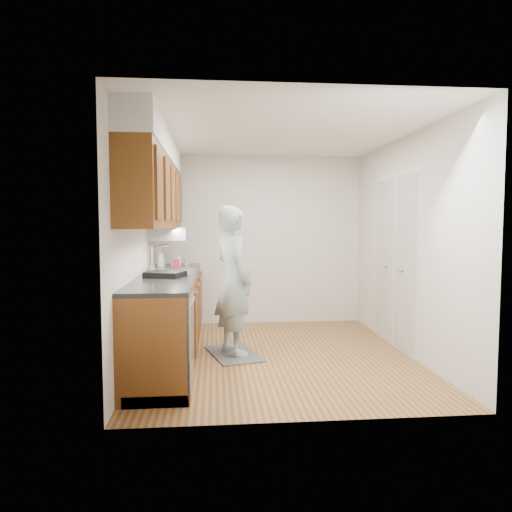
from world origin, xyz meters
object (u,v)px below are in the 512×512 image
(soap_bottle_b, at_px, (176,259))
(dish_rack, at_px, (165,274))
(soda_can, at_px, (176,265))
(steel_can, at_px, (186,263))
(soap_bottle_a, at_px, (161,259))
(person, at_px, (233,270))

(soap_bottle_b, height_order, dish_rack, soap_bottle_b)
(soda_can, relative_size, steel_can, 0.99)
(steel_can, bearing_deg, soda_can, -117.11)
(soap_bottle_b, distance_m, steel_can, 0.24)
(soap_bottle_a, bearing_deg, soap_bottle_b, 50.67)
(person, bearing_deg, soap_bottle_a, 29.10)
(person, relative_size, dish_rack, 5.19)
(soap_bottle_b, bearing_deg, soda_can, -84.43)
(soap_bottle_b, height_order, soda_can, soap_bottle_b)
(soda_can, distance_m, dish_rack, 0.77)
(person, distance_m, soap_bottle_b, 1.08)
(soap_bottle_b, bearing_deg, soap_bottle_a, -129.33)
(soda_can, bearing_deg, person, -32.13)
(soda_can, height_order, dish_rack, soda_can)
(soap_bottle_a, relative_size, steel_can, 1.95)
(dish_rack, bearing_deg, soap_bottle_a, 117.84)
(soap_bottle_a, distance_m, soda_can, 0.29)
(soap_bottle_a, xyz_separation_m, soap_bottle_b, (0.17, 0.20, -0.02))
(soda_can, bearing_deg, soap_bottle_b, 95.57)
(soap_bottle_b, bearing_deg, person, -48.95)
(soap_bottle_b, relative_size, soda_can, 1.72)
(soda_can, bearing_deg, dish_rack, -93.56)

